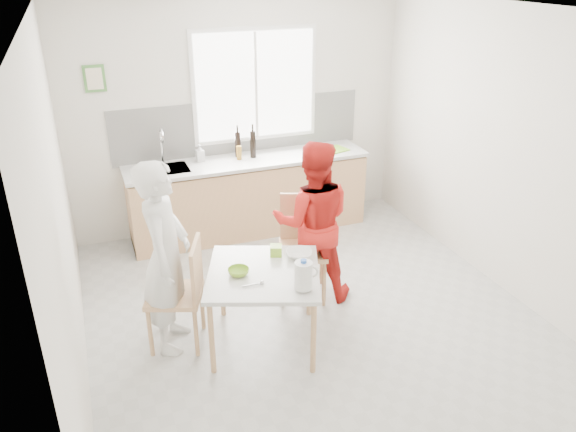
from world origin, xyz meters
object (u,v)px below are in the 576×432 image
(wine_bottle_b, at_px, (238,144))
(person_red, at_px, (313,222))
(bowl_white, at_px, (299,254))
(milk_jug, at_px, (304,275))
(bowl_green, at_px, (239,272))
(wine_bottle_a, at_px, (253,144))
(dining_table, at_px, (264,279))
(person_white, at_px, (166,258))
(chair_left, at_px, (183,290))
(chair_far, at_px, (303,241))

(wine_bottle_b, bearing_deg, person_red, -82.60)
(bowl_white, relative_size, milk_jug, 0.90)
(bowl_green, bearing_deg, wine_bottle_a, 69.25)
(dining_table, height_order, bowl_green, bowl_green)
(person_white, distance_m, bowl_white, 1.12)
(milk_jug, distance_m, wine_bottle_b, 2.65)
(chair_left, relative_size, chair_far, 0.96)
(bowl_white, distance_m, wine_bottle_a, 2.09)
(person_red, height_order, wine_bottle_a, person_red)
(person_white, bearing_deg, chair_far, -54.08)
(dining_table, distance_m, wine_bottle_b, 2.34)
(bowl_green, bearing_deg, milk_jug, -44.14)
(chair_left, height_order, bowl_green, chair_left)
(milk_jug, bearing_deg, wine_bottle_b, 105.18)
(chair_left, height_order, milk_jug, milk_jug)
(person_red, height_order, bowl_green, person_red)
(bowl_green, distance_m, bowl_white, 0.58)
(person_white, xyz_separation_m, wine_bottle_b, (1.19, 1.98, 0.24))
(person_white, xyz_separation_m, wine_bottle_a, (1.35, 1.89, 0.25))
(person_white, distance_m, bowl_green, 0.60)
(chair_far, relative_size, wine_bottle_a, 3.12)
(bowl_green, bearing_deg, person_red, 30.92)
(dining_table, height_order, chair_left, chair_left)
(wine_bottle_a, bearing_deg, bowl_white, -96.71)
(wine_bottle_b, bearing_deg, wine_bottle_a, -29.05)
(dining_table, bearing_deg, person_red, 39.20)
(chair_far, bearing_deg, bowl_white, -94.97)
(person_red, bearing_deg, bowl_white, 74.57)
(person_red, xyz_separation_m, milk_jug, (-0.47, -0.92, 0.04))
(person_white, bearing_deg, chair_left, -90.00)
(chair_far, height_order, person_red, person_red)
(chair_far, bearing_deg, dining_table, -112.98)
(dining_table, distance_m, chair_far, 0.90)
(chair_left, height_order, bowl_white, chair_left)
(bowl_green, height_order, milk_jug, milk_jug)
(person_white, xyz_separation_m, person_red, (1.41, 0.27, -0.04))
(chair_left, bearing_deg, bowl_green, 84.02)
(chair_left, distance_m, milk_jug, 1.08)
(dining_table, bearing_deg, person_white, 159.45)
(chair_far, relative_size, bowl_white, 4.48)
(bowl_green, bearing_deg, bowl_white, 10.42)
(person_red, bearing_deg, wine_bottle_b, -62.05)
(person_white, height_order, bowl_white, person_white)
(wine_bottle_a, distance_m, wine_bottle_b, 0.18)
(bowl_white, height_order, wine_bottle_a, wine_bottle_a)
(milk_jug, bearing_deg, wine_bottle_a, 101.53)
(person_white, height_order, bowl_green, person_white)
(dining_table, bearing_deg, wine_bottle_a, 74.33)
(chair_far, bearing_deg, milk_jug, -91.37)
(bowl_white, bearing_deg, milk_jug, -108.00)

